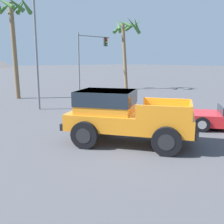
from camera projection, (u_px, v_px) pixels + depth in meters
ground_plane at (121, 141)px, 10.11m from camera, size 320.00×320.00×0.00m
orange_pickup_truck at (121, 114)px, 9.80m from camera, size 4.19×5.08×1.97m
traffic_light_crosswalk at (91, 51)px, 27.62m from camera, size 4.20×0.38×5.84m
street_lamp_post at (35, 33)px, 15.91m from camera, size 0.90×0.24×7.90m
palm_tree_tall at (13, 24)px, 20.56m from camera, size 3.03×2.91×7.92m
palm_tree_short at (127, 36)px, 27.73m from camera, size 2.80×2.94×7.45m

